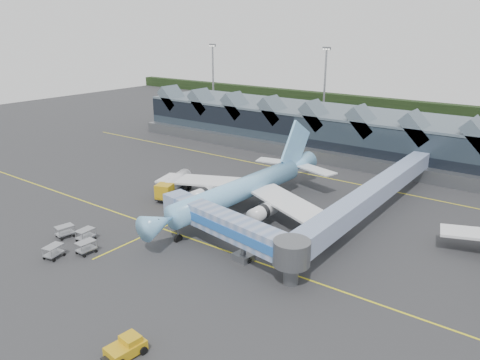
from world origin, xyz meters
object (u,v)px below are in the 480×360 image
Objects in this scene: main_airliner at (245,188)px; fuel_truck at (175,184)px; jet_bridge at (237,230)px; pushback_tug at (126,347)px.

fuel_truck is (-14.06, -1.33, -1.79)m from main_airliner.
jet_bridge is at bearing -46.34° from fuel_truck.
pushback_tug is (11.92, -34.30, -2.99)m from main_airliner.
fuel_truck is 42.00m from pushback_tug.
pushback_tug is at bearing -71.78° from jet_bridge.
jet_bridge reaches higher than fuel_truck.
main_airliner is at bearing 115.88° from pushback_tug.
jet_bridge is at bearing 105.49° from pushback_tug.
fuel_truck reaches higher than pushback_tug.
jet_bridge is at bearing -54.76° from main_airliner.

